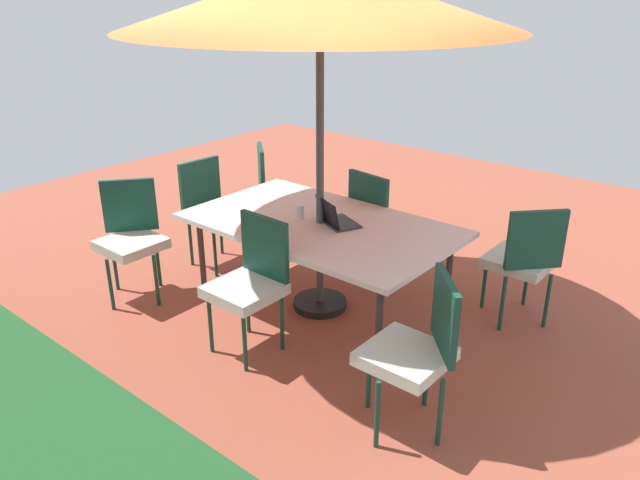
% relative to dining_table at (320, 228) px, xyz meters
% --- Properties ---
extents(ground_plane, '(10.00, 10.00, 0.02)m').
position_rel_dining_table_xyz_m(ground_plane, '(0.00, 0.00, -0.71)').
color(ground_plane, '#9E4C38').
extents(dining_table, '(2.10, 1.23, 0.75)m').
position_rel_dining_table_xyz_m(dining_table, '(0.00, 0.00, 0.00)').
color(dining_table, white).
rests_on(dining_table, ground_plane).
extents(chair_northwest, '(0.59, 0.59, 0.98)m').
position_rel_dining_table_xyz_m(chair_northwest, '(-1.36, 0.77, -0.15)').
color(chair_northwest, silver).
rests_on(chair_northwest, ground_plane).
extents(chair_southeast, '(0.58, 0.59, 0.98)m').
position_rel_dining_table_xyz_m(chair_southeast, '(1.28, -0.84, -0.15)').
color(chair_southeast, silver).
rests_on(chair_southeast, ground_plane).
extents(chair_south, '(0.48, 0.49, 0.98)m').
position_rel_dining_table_xyz_m(chair_south, '(-0.01, -0.80, -0.15)').
color(chair_south, silver).
rests_on(chair_south, ground_plane).
extents(chair_east, '(0.47, 0.46, 0.98)m').
position_rel_dining_table_xyz_m(chair_east, '(1.32, -0.02, -0.15)').
color(chair_east, silver).
rests_on(chair_east, ground_plane).
extents(chair_southwest, '(0.59, 0.59, 0.98)m').
position_rel_dining_table_xyz_m(chair_southwest, '(-1.33, -0.81, -0.15)').
color(chair_southwest, silver).
rests_on(chair_southwest, ground_plane).
extents(chair_northeast, '(0.58, 0.58, 0.98)m').
position_rel_dining_table_xyz_m(chair_northeast, '(1.35, 0.83, -0.15)').
color(chair_northeast, silver).
rests_on(chair_northeast, ground_plane).
extents(chair_north, '(0.46, 0.46, 0.98)m').
position_rel_dining_table_xyz_m(chair_north, '(-0.01, 0.77, -0.15)').
color(chair_north, silver).
rests_on(chair_north, ground_plane).
extents(laptop, '(0.39, 0.35, 0.21)m').
position_rel_dining_table_xyz_m(laptop, '(-0.12, -0.04, 0.09)').
color(laptop, '#2D2D33').
rests_on(laptop, dining_table).
extents(cup, '(0.07, 0.07, 0.11)m').
position_rel_dining_table_xyz_m(cup, '(0.18, 0.03, 0.10)').
color(cup, white).
rests_on(cup, dining_table).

